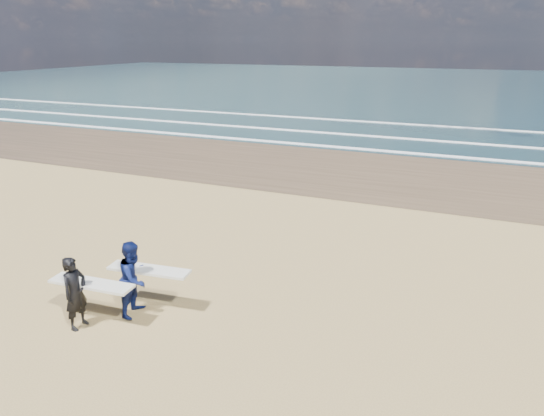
% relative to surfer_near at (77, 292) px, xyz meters
% --- Properties ---
extents(surfer_near, '(2.23, 1.04, 1.88)m').
position_rel_surfer_near_xyz_m(surfer_near, '(0.00, 0.00, 0.00)').
color(surfer_near, black).
rests_on(surfer_near, ground).
extents(surfer_far, '(2.24, 1.25, 2.00)m').
position_rel_surfer_near_xyz_m(surfer_far, '(0.90, 1.08, 0.05)').
color(surfer_far, '#0D174B').
rests_on(surfer_far, ground).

